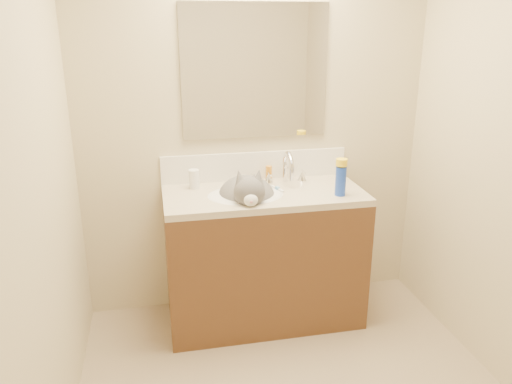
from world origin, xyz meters
name	(u,v)px	position (x,y,z in m)	size (l,w,h in m)	color
room_shell	(321,116)	(0.00, 0.00, 1.49)	(2.24, 2.54, 2.52)	#C6B693
vanity_cabinet	(264,259)	(0.00, 0.97, 0.41)	(1.20, 0.55, 0.82)	#51321B
counter_slab	(264,195)	(0.00, 0.97, 0.84)	(1.20, 0.55, 0.04)	#C1B298
basin	(245,206)	(-0.12, 0.94, 0.79)	(0.45, 0.36, 0.14)	white
faucet	(287,170)	(0.18, 1.11, 0.95)	(0.28, 0.20, 0.21)	silver
cat	(248,196)	(-0.11, 0.95, 0.85)	(0.39, 0.49, 0.35)	#545254
backsplash	(255,166)	(0.00, 1.24, 0.95)	(1.20, 0.02, 0.18)	white
mirror	(255,72)	(0.00, 1.24, 1.54)	(0.90, 0.02, 0.80)	white
pill_bottle	(194,179)	(-0.40, 1.13, 0.92)	(0.06, 0.06, 0.12)	white
pill_label	(194,181)	(-0.40, 1.13, 0.91)	(0.06, 0.06, 0.04)	orange
silver_jar	(257,179)	(0.00, 1.16, 0.89)	(0.05, 0.05, 0.06)	#B7B7BC
amber_bottle	(269,173)	(0.08, 1.19, 0.91)	(0.04, 0.04, 0.10)	orange
toothbrush	(277,189)	(0.09, 1.00, 0.86)	(0.01, 0.13, 0.01)	white
toothbrush_head	(277,188)	(0.09, 1.00, 0.87)	(0.02, 0.03, 0.02)	#6EAFE9
spray_can	(341,181)	(0.42, 0.83, 0.95)	(0.06, 0.06, 0.17)	blue
spray_cap	(342,162)	(0.42, 0.83, 1.06)	(0.07, 0.07, 0.04)	yellow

